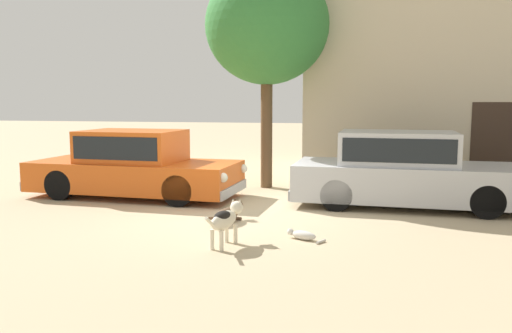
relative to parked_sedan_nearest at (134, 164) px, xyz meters
The scene contains 7 objects.
ground_plane 3.01m from the parked_sedan_nearest, 28.24° to the right, with size 80.00×80.00×0.00m, color tan.
parked_sedan_nearest is the anchor object (origin of this frame).
parked_sedan_second 5.82m from the parked_sedan_nearest, ahead, with size 4.74×2.01×1.52m.
stray_dog_spotted 4.59m from the parked_sedan_nearest, 48.75° to the right, with size 0.37×1.09×0.64m.
stray_dog_tan 3.42m from the parked_sedan_nearest, 37.03° to the right, with size 0.42×1.06×0.37m.
stray_cat 5.05m from the parked_sedan_nearest, 35.19° to the right, with size 0.62×0.38×0.16m.
acacia_tree_left 4.52m from the parked_sedan_nearest, 34.03° to the left, with size 2.97×2.68×5.34m.
Camera 1 is at (2.37, -9.27, 2.13)m, focal length 36.27 mm.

